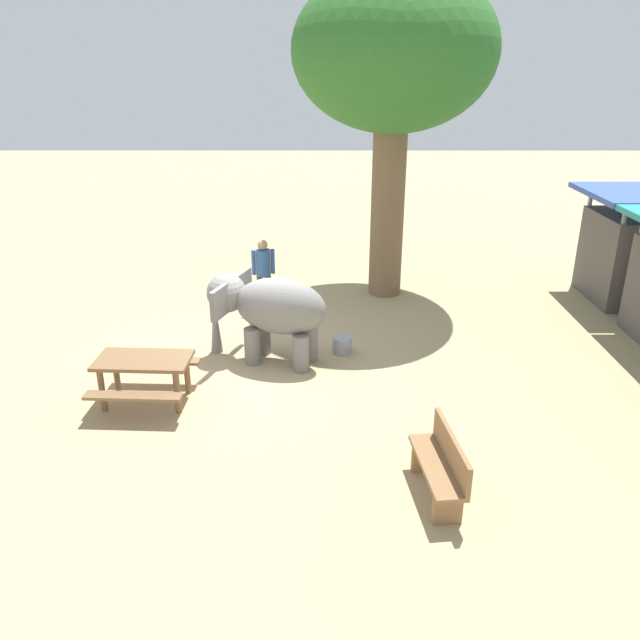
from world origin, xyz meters
name	(u,v)px	position (x,y,z in m)	size (l,w,h in m)	color
ground_plane	(252,358)	(0.00, 0.00, 0.00)	(60.00, 60.00, 0.00)	tan
elephant	(268,308)	(0.06, 0.34, 1.03)	(1.74, 2.34, 1.62)	slate
person_handler	(263,270)	(-2.47, 0.04, 0.95)	(0.32, 0.50, 1.62)	#3F3833
shade_tree_main	(394,57)	(-3.63, 2.83, 5.27)	(4.73, 4.34, 7.06)	brown
wooden_bench	(442,464)	(4.05, 2.82, 0.47)	(1.43, 0.54, 0.88)	olive
picnic_table_near	(144,369)	(1.64, -1.54, 0.59)	(1.55, 1.57, 0.78)	brown
market_stall_blue	(634,252)	(-3.22, 8.48, 1.14)	(2.50, 2.50, 2.52)	#59514C
feed_bucket	(342,345)	(-0.23, 1.70, 0.16)	(0.36, 0.36, 0.32)	gray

